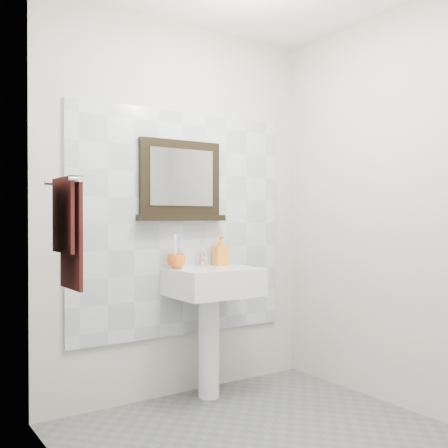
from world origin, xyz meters
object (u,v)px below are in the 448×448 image
(pedestal_sink, at_px, (213,296))
(hand_towel, at_px, (68,224))
(framed_mirror, at_px, (180,183))
(toothbrush_cup, at_px, (176,261))
(soap_dispenser, at_px, (221,251))

(pedestal_sink, bearing_deg, hand_towel, -163.56)
(framed_mirror, xyz_separation_m, hand_towel, (-0.91, -0.49, -0.27))
(toothbrush_cup, bearing_deg, pedestal_sink, -26.08)
(toothbrush_cup, distance_m, framed_mirror, 0.53)
(hand_towel, bearing_deg, pedestal_sink, 16.44)
(pedestal_sink, bearing_deg, framed_mirror, 126.01)
(toothbrush_cup, distance_m, soap_dispenser, 0.37)
(soap_dispenser, relative_size, framed_mirror, 0.32)
(toothbrush_cup, xyz_separation_m, framed_mirror, (0.08, 0.08, 0.51))
(framed_mirror, bearing_deg, hand_towel, -151.46)
(framed_mirror, distance_m, hand_towel, 1.07)
(pedestal_sink, xyz_separation_m, toothbrush_cup, (-0.21, 0.10, 0.23))
(pedestal_sink, height_order, soap_dispenser, soap_dispenser)
(pedestal_sink, distance_m, toothbrush_cup, 0.33)
(toothbrush_cup, relative_size, framed_mirror, 0.18)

